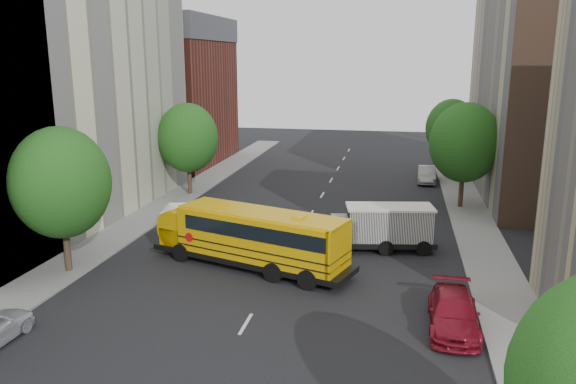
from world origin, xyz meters
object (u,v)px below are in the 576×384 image
(street_tree_1, at_px, (61,183))
(street_tree_2, at_px, (188,138))
(parked_car_3, at_px, (453,312))
(street_tree_4, at_px, (465,143))
(parked_car_1, at_px, (183,210))
(street_tree_5, at_px, (451,128))
(school_bus, at_px, (249,234))
(parked_car_5, at_px, (427,175))
(safari_truck, at_px, (382,227))

(street_tree_1, height_order, street_tree_2, street_tree_1)
(street_tree_2, distance_m, parked_car_3, 28.87)
(street_tree_4, relative_size, parked_car_1, 2.00)
(parked_car_1, height_order, parked_car_3, parked_car_3)
(street_tree_4, bearing_deg, street_tree_5, 90.00)
(street_tree_1, bearing_deg, school_bus, 16.36)
(street_tree_2, distance_m, parked_car_5, 22.08)
(street_tree_4, bearing_deg, school_bus, -129.69)
(street_tree_4, bearing_deg, street_tree_2, 180.00)
(street_tree_1, xyz_separation_m, street_tree_4, (22.00, 18.00, 0.12))
(street_tree_2, xyz_separation_m, street_tree_5, (22.00, 12.00, -0.12))
(parked_car_5, bearing_deg, safari_truck, -97.66)
(street_tree_5, relative_size, safari_truck, 1.13)
(street_tree_2, height_order, parked_car_1, street_tree_2)
(street_tree_2, distance_m, school_bus, 18.13)
(school_bus, bearing_deg, parked_car_3, -8.79)
(street_tree_1, xyz_separation_m, parked_car_5, (19.80, 26.87, -4.22))
(street_tree_1, relative_size, street_tree_4, 0.98)
(safari_truck, distance_m, parked_car_3, 10.23)
(street_tree_2, relative_size, parked_car_5, 1.73)
(safari_truck, bearing_deg, street_tree_5, 66.29)
(safari_truck, height_order, parked_car_3, safari_truck)
(street_tree_4, distance_m, parked_car_5, 10.12)
(street_tree_5, xyz_separation_m, parked_car_1, (-19.80, -19.18, -4.04))
(street_tree_4, distance_m, parked_car_3, 21.18)
(street_tree_4, distance_m, safari_truck, 12.86)
(street_tree_2, xyz_separation_m, parked_car_1, (2.20, -7.18, -4.16))
(safari_truck, bearing_deg, street_tree_4, 52.97)
(parked_car_3, bearing_deg, parked_car_1, 143.80)
(parked_car_3, xyz_separation_m, parked_car_5, (0.00, 29.48, 0.01))
(street_tree_1, height_order, school_bus, street_tree_1)
(safari_truck, xyz_separation_m, parked_car_5, (3.40, 19.86, -0.71))
(school_bus, bearing_deg, parked_car_1, 149.75)
(street_tree_1, height_order, parked_car_3, street_tree_1)
(street_tree_1, xyz_separation_m, street_tree_5, (22.00, 30.00, -0.25))
(street_tree_5, relative_size, parked_car_1, 1.86)
(street_tree_4, bearing_deg, safari_truck, -117.00)
(street_tree_1, bearing_deg, street_tree_4, 39.29)
(street_tree_2, bearing_deg, street_tree_5, 28.61)
(street_tree_4, xyz_separation_m, street_tree_5, (-0.00, 12.00, -0.37))
(school_bus, distance_m, parked_car_3, 11.81)
(parked_car_3, bearing_deg, school_bus, 154.06)
(street_tree_5, relative_size, parked_car_3, 1.49)
(street_tree_1, xyz_separation_m, school_bus, (9.34, 2.74, -3.09))
(street_tree_4, relative_size, school_bus, 0.67)
(parked_car_1, bearing_deg, parked_car_3, 148.06)
(street_tree_2, relative_size, safari_truck, 1.16)
(street_tree_4, height_order, safari_truck, street_tree_4)
(parked_car_3, relative_size, parked_car_5, 1.13)
(school_bus, relative_size, safari_truck, 1.81)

